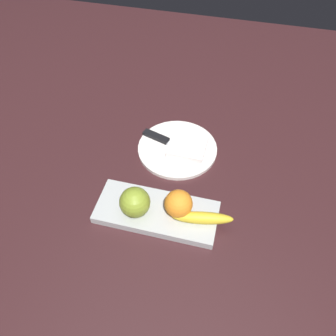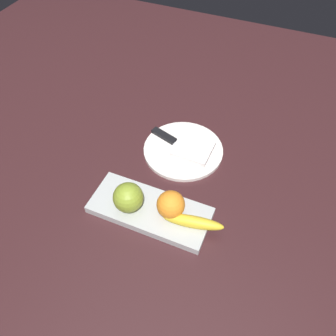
% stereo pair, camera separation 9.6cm
% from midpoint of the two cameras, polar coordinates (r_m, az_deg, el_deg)
% --- Properties ---
extents(ground_plane, '(2.40, 2.40, 0.00)m').
position_cam_midpoint_polar(ground_plane, '(0.92, -0.67, -8.89)').
color(ground_plane, '#361B1D').
extents(fruit_tray, '(0.33, 0.14, 0.02)m').
position_cam_midpoint_polar(fruit_tray, '(0.92, -0.06, -7.36)').
color(fruit_tray, '#B3B8B8').
rests_on(fruit_tray, ground_plane).
extents(apple, '(0.08, 0.08, 0.08)m').
position_cam_midpoint_polar(apple, '(0.88, -3.68, -5.20)').
color(apple, olive).
rests_on(apple, fruit_tray).
extents(banana, '(0.16, 0.06, 0.03)m').
position_cam_midpoint_polar(banana, '(0.87, 7.45, -9.23)').
color(banana, yellow).
rests_on(banana, fruit_tray).
extents(orange_near_apple, '(0.07, 0.07, 0.07)m').
position_cam_midpoint_polar(orange_near_apple, '(0.87, 3.63, -6.39)').
color(orange_near_apple, orange).
rests_on(orange_near_apple, fruit_tray).
extents(dinner_plate, '(0.25, 0.25, 0.01)m').
position_cam_midpoint_polar(dinner_plate, '(1.07, 5.16, 2.91)').
color(dinner_plate, white).
rests_on(dinner_plate, ground_plane).
extents(folded_napkin, '(0.12, 0.11, 0.02)m').
position_cam_midpoint_polar(folded_napkin, '(1.05, 6.83, 3.01)').
color(folded_napkin, white).
rests_on(folded_napkin, dinner_plate).
extents(knife, '(0.18, 0.07, 0.01)m').
position_cam_midpoint_polar(knife, '(1.09, 2.45, 4.96)').
color(knife, silver).
rests_on(knife, dinner_plate).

